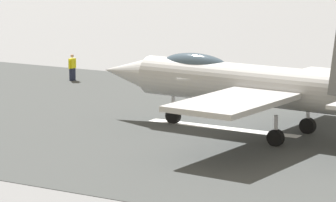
% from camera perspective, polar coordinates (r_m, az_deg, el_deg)
% --- Properties ---
extents(ground_plane, '(400.00, 400.00, 0.00)m').
position_cam_1_polar(ground_plane, '(45.57, 2.63, -1.59)').
color(ground_plane, slate).
extents(runway_strip, '(240.00, 26.00, 0.02)m').
position_cam_1_polar(runway_strip, '(45.56, 2.65, -1.58)').
color(runway_strip, '#3D4040').
rests_on(runway_strip, ground).
extents(fighter_jet, '(16.93, 14.26, 5.62)m').
position_cam_1_polar(fighter_jet, '(43.47, 5.52, 1.05)').
color(fighter_jet, '#A9A9A8').
rests_on(fighter_jet, ground).
extents(crew_person, '(0.30, 0.70, 1.72)m').
position_cam_1_polar(crew_person, '(60.06, -5.86, 2.05)').
color(crew_person, '#1E2338').
rests_on(crew_person, ground).
extents(marker_cone_mid, '(0.44, 0.44, 0.55)m').
position_cam_1_polar(marker_cone_mid, '(56.65, 6.47, 0.95)').
color(marker_cone_mid, orange).
rests_on(marker_cone_mid, ground).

